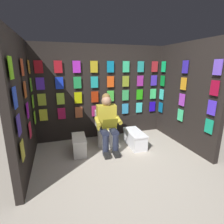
% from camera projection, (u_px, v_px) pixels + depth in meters
% --- Properties ---
extents(ground_plane, '(30.00, 30.00, 0.00)m').
position_uv_depth(ground_plane, '(135.00, 181.00, 2.73)').
color(ground_plane, '#B2A899').
extents(display_wall_back, '(3.23, 0.14, 2.22)m').
position_uv_depth(display_wall_back, '(102.00, 92.00, 4.26)').
color(display_wall_back, black).
rests_on(display_wall_back, ground).
extents(display_wall_left, '(0.14, 1.93, 2.22)m').
position_uv_depth(display_wall_left, '(185.00, 96.00, 3.81)').
color(display_wall_left, black).
rests_on(display_wall_left, ground).
extents(display_wall_right, '(0.14, 1.93, 2.22)m').
position_uv_depth(display_wall_right, '(22.00, 105.00, 2.86)').
color(display_wall_right, black).
rests_on(display_wall_right, ground).
extents(toilet, '(0.41, 0.56, 0.77)m').
position_uv_depth(toilet, '(105.00, 131.00, 3.93)').
color(toilet, white).
rests_on(toilet, ground).
extents(person_reading, '(0.54, 0.70, 1.19)m').
position_uv_depth(person_reading, '(108.00, 122.00, 3.64)').
color(person_reading, gold).
rests_on(person_reading, ground).
extents(comic_longbox_near, '(0.34, 0.71, 0.33)m').
position_uv_depth(comic_longbox_near, '(135.00, 139.00, 3.90)').
color(comic_longbox_near, silver).
rests_on(comic_longbox_near, ground).
extents(comic_longbox_far, '(0.30, 0.60, 0.35)m').
position_uv_depth(comic_longbox_far, '(79.00, 145.00, 3.58)').
color(comic_longbox_far, white).
rests_on(comic_longbox_far, ground).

